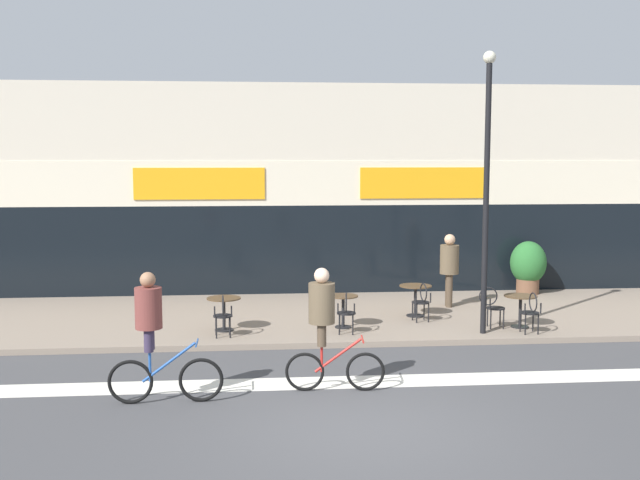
# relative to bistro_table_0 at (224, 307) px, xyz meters

# --- Properties ---
(ground_plane) EXTENTS (120.00, 120.00, 0.00)m
(ground_plane) POSITION_rel_bistro_table_0_xyz_m (2.24, -5.75, -0.63)
(ground_plane) COLOR #424244
(sidewalk_slab) EXTENTS (40.00, 5.50, 0.12)m
(sidewalk_slab) POSITION_rel_bistro_table_0_xyz_m (2.24, 1.50, -0.57)
(sidewalk_slab) COLOR gray
(sidewalk_slab) RESTS_ON ground
(storefront_facade) EXTENTS (40.00, 4.06, 5.79)m
(storefront_facade) POSITION_rel_bistro_table_0_xyz_m (2.24, 6.21, 2.25)
(storefront_facade) COLOR beige
(storefront_facade) RESTS_ON ground
(bike_lane_stripe) EXTENTS (36.00, 0.70, 0.01)m
(bike_lane_stripe) POSITION_rel_bistro_table_0_xyz_m (2.24, -3.53, -0.63)
(bike_lane_stripe) COLOR silver
(bike_lane_stripe) RESTS_ON ground
(bistro_table_0) EXTENTS (0.73, 0.73, 0.71)m
(bistro_table_0) POSITION_rel_bistro_table_0_xyz_m (0.00, 0.00, 0.00)
(bistro_table_0) COLOR black
(bistro_table_0) RESTS_ON sidewalk_slab
(bistro_table_1) EXTENTS (0.65, 0.65, 0.71)m
(bistro_table_1) POSITION_rel_bistro_table_0_xyz_m (2.58, 0.05, -0.01)
(bistro_table_1) COLOR black
(bistro_table_1) RESTS_ON sidewalk_slab
(bistro_table_2) EXTENTS (0.75, 0.75, 0.73)m
(bistro_table_2) POSITION_rel_bistro_table_0_xyz_m (4.39, 1.07, 0.01)
(bistro_table_2) COLOR black
(bistro_table_2) RESTS_ON sidewalk_slab
(bistro_table_3) EXTENTS (0.71, 0.71, 0.70)m
(bistro_table_3) POSITION_rel_bistro_table_0_xyz_m (6.43, -0.25, -0.01)
(bistro_table_3) COLOR black
(bistro_table_3) RESTS_ON sidewalk_slab
(cafe_chair_0_near) EXTENTS (0.43, 0.59, 0.90)m
(cafe_chair_0_near) POSITION_rel_bistro_table_0_xyz_m (0.01, -0.63, 0.01)
(cafe_chair_0_near) COLOR black
(cafe_chair_0_near) RESTS_ON sidewalk_slab
(cafe_chair_1_near) EXTENTS (0.45, 0.60, 0.90)m
(cafe_chair_1_near) POSITION_rel_bistro_table_0_xyz_m (2.57, -0.57, 0.01)
(cafe_chair_1_near) COLOR black
(cafe_chair_1_near) RESTS_ON sidewalk_slab
(cafe_chair_2_near) EXTENTS (0.45, 0.60, 0.90)m
(cafe_chair_2_near) POSITION_rel_bistro_table_0_xyz_m (4.40, 0.45, 0.01)
(cafe_chair_2_near) COLOR black
(cafe_chair_2_near) RESTS_ON sidewalk_slab
(cafe_chair_3_near) EXTENTS (0.41, 0.58, 0.90)m
(cafe_chair_3_near) POSITION_rel_bistro_table_0_xyz_m (6.43, -0.88, 0.01)
(cafe_chair_3_near) COLOR black
(cafe_chair_3_near) RESTS_ON sidewalk_slab
(cafe_chair_3_side) EXTENTS (0.59, 0.42, 0.90)m
(cafe_chair_3_side) POSITION_rel_bistro_table_0_xyz_m (5.80, -0.25, 0.01)
(cafe_chair_3_side) COLOR black
(cafe_chair_3_side) RESTS_ON sidewalk_slab
(planter_pot) EXTENTS (0.97, 0.97, 1.43)m
(planter_pot) POSITION_rel_bistro_table_0_xyz_m (8.06, 3.67, 0.26)
(planter_pot) COLOR brown
(planter_pot) RESTS_ON sidewalk_slab
(lamp_post) EXTENTS (0.26, 0.26, 5.84)m
(lamp_post) POSITION_rel_bistro_table_0_xyz_m (5.46, -0.72, 2.82)
(lamp_post) COLOR black
(lamp_post) RESTS_ON sidewalk_slab
(cyclist_1) EXTENTS (1.79, 0.48, 2.07)m
(cyclist_1) POSITION_rel_bistro_table_0_xyz_m (-0.90, -4.34, 0.53)
(cyclist_1) COLOR black
(cyclist_1) RESTS_ON ground
(cyclist_2) EXTENTS (1.64, 0.52, 2.04)m
(cyclist_2) POSITION_rel_bistro_table_0_xyz_m (1.80, -3.96, 0.57)
(cyclist_2) COLOR black
(cyclist_2) RESTS_ON ground
(pedestrian_near_end) EXTENTS (0.53, 0.53, 1.81)m
(pedestrian_near_end) POSITION_rel_bistro_table_0_xyz_m (5.47, 2.12, 0.56)
(pedestrian_near_end) COLOR #4C3D2D
(pedestrian_near_end) RESTS_ON sidewalk_slab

